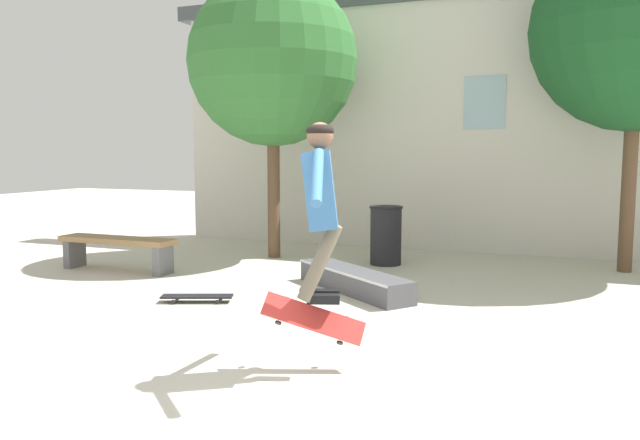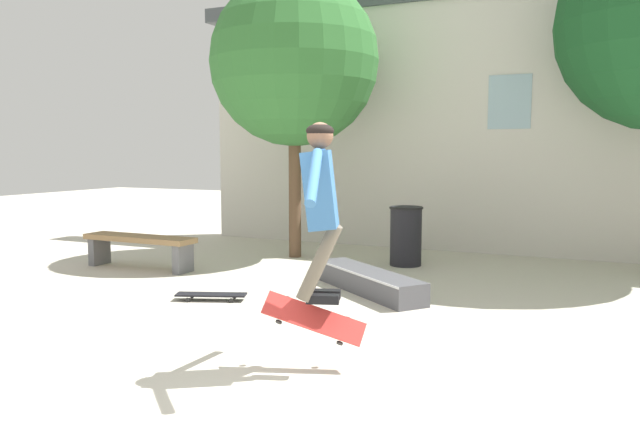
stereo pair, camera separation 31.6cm
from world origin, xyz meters
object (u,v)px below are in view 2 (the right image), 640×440
Objects in this scene: park_bench at (139,244)px; skateboard_flipping at (314,318)px; tree_left at (294,62)px; skater at (320,196)px; skateboard_resting at (211,295)px; trash_bin at (406,235)px; skate_ledge at (368,281)px.

skateboard_flipping is at bearing -33.13° from park_bench.
skater is at bearing -60.77° from tree_left.
skateboard_flipping reaches higher than skateboard_resting.
skateboard_resting is (-1.43, -3.21, -0.41)m from trash_bin.
tree_left is at bearing 174.02° from skate_ledge.
trash_bin reaches higher than park_bench.
skate_ledge is 1.30× the size of skater.
park_bench is at bearing -51.44° from skateboard_resting.
tree_left is 5.00× the size of trash_bin.
skateboard_flipping is at bearing 121.56° from skateboard_resting.
park_bench is 5.33m from skater.
skate_ledge is at bearing 83.64° from skater.
park_bench is at bearing -142.78° from skate_ledge.
trash_bin is (-0.13, 2.02, 0.34)m from skate_ledge.
skater reaches higher than trash_bin.
skate_ledge is (2.06, -1.99, -3.09)m from tree_left.
skateboard_resting is (-2.19, 1.63, -1.36)m from skater.
park_bench is 3.73m from skate_ledge.
skateboard_flipping is (4.29, -2.86, 0.05)m from park_bench.
park_bench is 2.52m from skateboard_resting.
skate_ledge is 3.17m from skater.
skate_ledge is at bearing 84.50° from skateboard_flipping.
skateboard_resting is at bearing -104.35° from skate_ledge.
park_bench is at bearing -151.41° from trash_bin.
park_bench reaches higher than skate_ledge.
skateboard_resting is at bearing -113.95° from trash_bin.
skateboard_resting is (-1.56, -1.20, -0.07)m from skate_ledge.
tree_left is at bearing 100.21° from skater.
trash_bin is 4.99m from skater.
trash_bin is at bearing 79.95° from skater.
skate_ledge is (3.73, -0.05, -0.23)m from park_bench.
tree_left is 2.51× the size of skate_ledge.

